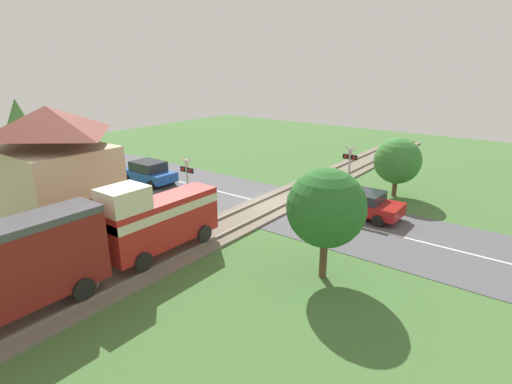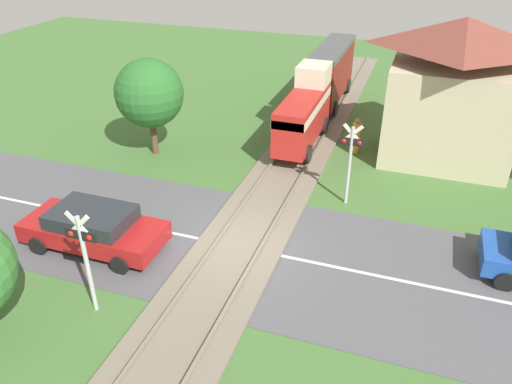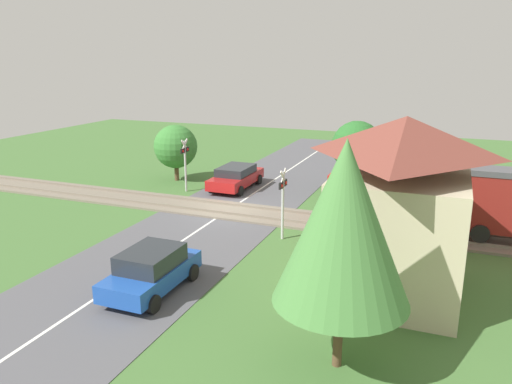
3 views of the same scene
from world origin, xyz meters
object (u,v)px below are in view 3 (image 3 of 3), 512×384
object	(u,v)px
pedestrian_by_station	(390,233)
crossing_signal_west_approach	(185,158)
train	(466,199)
car_near_crossing	(236,177)
station_building	(400,209)
crossing_signal_east_approach	(283,195)
car_far_side	(151,270)

from	to	relation	value
pedestrian_by_station	crossing_signal_west_approach	bearing A→B (deg)	-112.23
train	car_near_crossing	bearing A→B (deg)	-109.17
station_building	pedestrian_by_station	distance (m)	4.27
crossing_signal_east_approach	station_building	distance (m)	6.13
car_near_crossing	train	bearing A→B (deg)	70.83
station_building	train	bearing A→B (deg)	159.85
car_near_crossing	car_far_side	size ratio (longest dim) A/B	1.18
crossing_signal_east_approach	station_building	bearing A→B (deg)	57.87
car_far_side	crossing_signal_east_approach	bearing A→B (deg)	158.87
car_near_crossing	car_far_side	bearing A→B (deg)	12.01
car_far_side	station_building	size ratio (longest dim) A/B	0.65
crossing_signal_east_approach	car_near_crossing	bearing A→B (deg)	-143.06
crossing_signal_west_approach	car_far_side	bearing A→B (deg)	24.33
car_far_side	station_building	world-z (taller)	station_building
car_near_crossing	station_building	distance (m)	14.90
car_far_side	pedestrian_by_station	bearing A→B (deg)	134.30
train	crossing_signal_west_approach	distance (m)	15.40
train	pedestrian_by_station	xyz separation A→B (m)	(2.32, -2.82, -1.13)
car_near_crossing	pedestrian_by_station	world-z (taller)	pedestrian_by_station
car_near_crossing	station_building	world-z (taller)	station_building
train	crossing_signal_east_approach	distance (m)	7.81
car_far_side	crossing_signal_west_approach	bearing A→B (deg)	-155.67
crossing_signal_west_approach	crossing_signal_east_approach	world-z (taller)	same
pedestrian_by_station	station_building	bearing A→B (deg)	9.98
train	car_far_side	world-z (taller)	train
crossing_signal_west_approach	pedestrian_by_station	xyz separation A→B (m)	(5.04, 12.33, -1.27)
crossing_signal_west_approach	crossing_signal_east_approach	size ratio (longest dim) A/B	1.00
train	car_far_side	xyz separation A→B (m)	(9.13, -9.80, -1.08)
crossing_signal_east_approach	train	bearing A→B (deg)	110.38
crossing_signal_west_approach	pedestrian_by_station	world-z (taller)	crossing_signal_west_approach
crossing_signal_east_approach	car_far_side	bearing A→B (deg)	-21.13
crossing_signal_west_approach	crossing_signal_east_approach	bearing A→B (deg)	55.24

